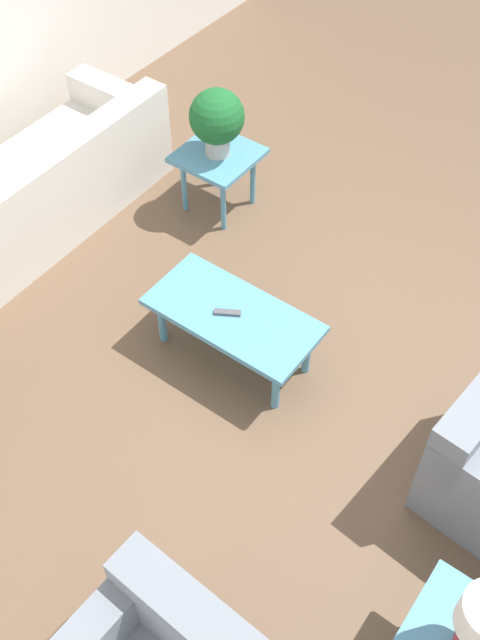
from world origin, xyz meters
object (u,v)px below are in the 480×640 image
at_px(sofa, 36,193).
at_px(coffee_table, 233,318).
at_px(potted_plant, 217,119).
at_px(side_table_plant, 218,161).

bearing_deg(sofa, coffee_table, 84.62).
xyz_separation_m(coffee_table, potted_plant, (0.95, -1.09, 0.43)).
xyz_separation_m(sofa, potted_plant, (-0.94, -0.94, 0.49)).
height_order(sofa, potted_plant, potted_plant).
bearing_deg(coffee_table, sofa, -4.59).
height_order(coffee_table, potted_plant, potted_plant).
distance_m(sofa, side_table_plant, 1.34).
bearing_deg(sofa, side_table_plant, 134.37).
height_order(coffee_table, side_table_plant, side_table_plant).
bearing_deg(sofa, potted_plant, 134.37).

